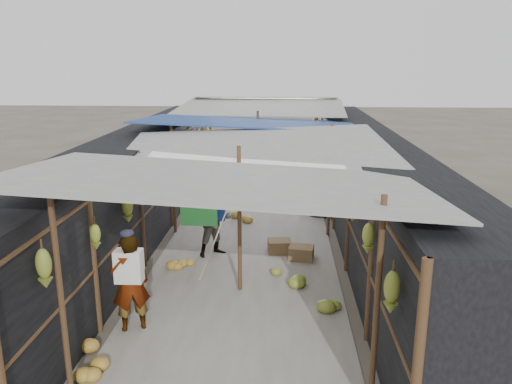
% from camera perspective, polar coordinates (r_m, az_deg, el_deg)
% --- Properties ---
extents(aisle_slab, '(3.60, 16.00, 0.02)m').
position_cam_1_polar(aisle_slab, '(12.28, -0.41, -3.99)').
color(aisle_slab, '#9E998E').
rests_on(aisle_slab, ground).
extents(stall_left, '(1.40, 15.00, 2.30)m').
position_cam_1_polar(stall_left, '(12.42, -12.96, 1.32)').
color(stall_left, black).
rests_on(stall_left, ground).
extents(stall_right, '(1.40, 15.00, 2.30)m').
position_cam_1_polar(stall_right, '(12.10, 12.45, 0.99)').
color(stall_right, black).
rests_on(stall_right, ground).
extents(crate_near, '(0.53, 0.44, 0.29)m').
position_cam_1_polar(crate_near, '(10.63, 2.72, -6.26)').
color(crate_near, olive).
rests_on(crate_near, ground).
extents(crate_mid, '(0.55, 0.47, 0.29)m').
position_cam_1_polar(crate_mid, '(10.31, 5.18, -6.98)').
color(crate_mid, olive).
rests_on(crate_mid, ground).
extents(crate_back, '(0.41, 0.34, 0.26)m').
position_cam_1_polar(crate_back, '(15.01, -3.96, -0.05)').
color(crate_back, olive).
rests_on(crate_back, ground).
extents(black_basin, '(0.64, 0.64, 0.19)m').
position_cam_1_polar(black_basin, '(13.32, 7.21, -2.22)').
color(black_basin, black).
rests_on(black_basin, ground).
extents(vendor_elderly, '(0.66, 0.57, 1.53)m').
position_cam_1_polar(vendor_elderly, '(7.74, -14.19, -10.07)').
color(vendor_elderly, silver).
rests_on(vendor_elderly, ground).
extents(shopper_blue, '(0.93, 0.88, 1.51)m').
position_cam_1_polar(shopper_blue, '(10.35, -4.63, -3.32)').
color(shopper_blue, navy).
rests_on(shopper_blue, ground).
extents(vendor_seated, '(0.42, 0.66, 0.96)m').
position_cam_1_polar(vendor_seated, '(14.81, 6.84, 1.07)').
color(vendor_seated, '#4C4642').
rests_on(vendor_seated, ground).
extents(market_canopy, '(5.62, 15.20, 2.77)m').
position_cam_1_polar(market_canopy, '(12.05, -0.19, 7.39)').
color(market_canopy, brown).
rests_on(market_canopy, ground).
extents(hanging_bananas, '(3.96, 13.64, 0.72)m').
position_cam_1_polar(hanging_bananas, '(11.85, -0.38, 3.56)').
color(hanging_bananas, olive).
rests_on(hanging_bananas, ground).
extents(floor_bananas, '(3.95, 10.14, 0.36)m').
position_cam_1_polar(floor_bananas, '(10.32, -1.48, -6.89)').
color(floor_bananas, '#A9802B').
rests_on(floor_bananas, ground).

